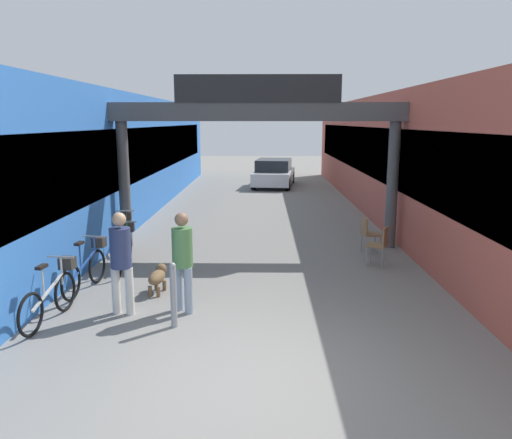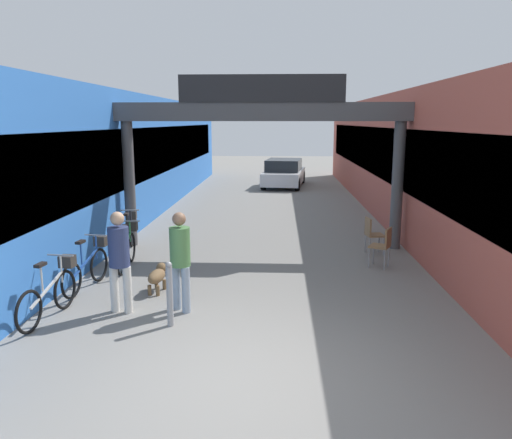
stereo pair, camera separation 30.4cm
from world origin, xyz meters
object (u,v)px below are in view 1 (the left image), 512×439
(bicycle_blue_second, at_px, (87,267))
(bicycle_green_third, at_px, (124,248))
(bollard_post_metal, at_px, (173,294))
(pedestrian_with_dog, at_px, (182,256))
(pedestrian_companion, at_px, (121,257))
(dog_on_leash, at_px, (158,277))
(cafe_chair_wood_farther, at_px, (368,231))
(bicycle_silver_nearest, at_px, (52,294))
(cafe_chair_wood_nearer, at_px, (380,243))
(bicycle_black_farthest, at_px, (124,234))
(parked_car_white, at_px, (274,173))

(bicycle_blue_second, xyz_separation_m, bicycle_green_third, (0.32, 1.41, 0.00))
(bicycle_green_third, xyz_separation_m, bollard_post_metal, (1.63, -3.15, 0.09))
(pedestrian_with_dog, distance_m, pedestrian_companion, 0.99)
(dog_on_leash, distance_m, bicycle_blue_second, 1.39)
(bollard_post_metal, distance_m, cafe_chair_wood_farther, 5.93)
(bicycle_green_third, bearing_deg, dog_on_leash, -56.28)
(bicycle_silver_nearest, bearing_deg, cafe_chair_wood_nearer, 27.50)
(bollard_post_metal, relative_size, cafe_chair_wood_farther, 1.17)
(pedestrian_with_dog, relative_size, cafe_chair_wood_nearer, 1.90)
(pedestrian_with_dog, height_order, bicycle_black_farthest, pedestrian_with_dog)
(bicycle_black_farthest, distance_m, cafe_chair_wood_nearer, 6.07)
(pedestrian_with_dog, distance_m, dog_on_leash, 1.31)
(pedestrian_companion, xyz_separation_m, bicycle_green_third, (-0.69, 2.62, -0.54))
(pedestrian_with_dog, distance_m, bicycle_silver_nearest, 2.15)
(bicycle_black_farthest, bearing_deg, pedestrian_with_dog, -62.09)
(bicycle_silver_nearest, height_order, parked_car_white, parked_car_white)
(pedestrian_companion, relative_size, cafe_chair_wood_nearer, 1.92)
(bicycle_green_third, distance_m, parked_car_white, 14.35)
(bicycle_black_farthest, bearing_deg, cafe_chair_wood_nearer, -11.27)
(bicycle_green_third, height_order, parked_car_white, parked_car_white)
(dog_on_leash, height_order, bicycle_black_farthest, bicycle_black_farthest)
(bollard_post_metal, bearing_deg, bicycle_blue_second, 138.29)
(bollard_post_metal, distance_m, cafe_chair_wood_nearer, 5.17)
(pedestrian_companion, xyz_separation_m, parked_car_white, (2.84, 16.54, -0.34))
(pedestrian_with_dog, xyz_separation_m, cafe_chair_wood_nearer, (3.90, 2.70, -0.43))
(pedestrian_with_dog, bearing_deg, bicycle_green_third, 123.77)
(bicycle_blue_second, bearing_deg, parked_car_white, 75.89)
(bicycle_black_farthest, bearing_deg, bicycle_green_third, -74.57)
(bicycle_blue_second, bearing_deg, pedestrian_companion, -50.12)
(pedestrian_companion, height_order, parked_car_white, pedestrian_companion)
(cafe_chair_wood_farther, bearing_deg, bicycle_blue_second, -155.05)
(bicycle_green_third, bearing_deg, bicycle_black_farthest, 105.43)
(cafe_chair_wood_nearer, height_order, cafe_chair_wood_farther, same)
(parked_car_white, bearing_deg, cafe_chair_wood_farther, -80.98)
(pedestrian_companion, bearing_deg, bicycle_green_third, 104.79)
(pedestrian_with_dog, xyz_separation_m, cafe_chair_wood_farther, (3.85, 3.82, -0.43))
(pedestrian_with_dog, distance_m, bollard_post_metal, 0.78)
(bicycle_silver_nearest, distance_m, bollard_post_metal, 2.01)
(pedestrian_with_dog, distance_m, parked_car_white, 16.53)
(pedestrian_companion, bearing_deg, dog_on_leash, 71.24)
(bicycle_blue_second, bearing_deg, bicycle_silver_nearest, -91.61)
(bicycle_blue_second, bearing_deg, bicycle_green_third, 77.22)
(pedestrian_with_dog, xyz_separation_m, pedestrian_companion, (-0.99, -0.11, 0.01))
(bicycle_green_third, distance_m, bollard_post_metal, 3.55)
(cafe_chair_wood_nearer, relative_size, cafe_chair_wood_farther, 1.00)
(pedestrian_with_dog, distance_m, cafe_chair_wood_farther, 5.44)
(dog_on_leash, distance_m, cafe_chair_wood_nearer, 4.86)
(pedestrian_companion, distance_m, bicycle_green_third, 2.77)
(parked_car_white, bearing_deg, pedestrian_with_dog, -96.43)
(dog_on_leash, relative_size, cafe_chair_wood_nearer, 0.78)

